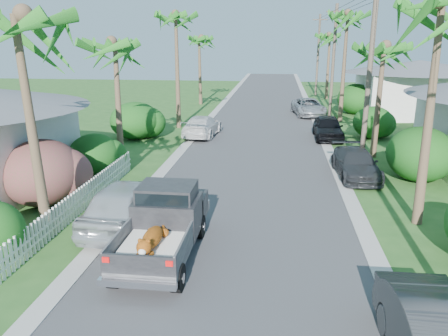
# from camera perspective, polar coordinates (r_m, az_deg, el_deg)

# --- Properties ---
(ground) EXTENTS (120.00, 120.00, 0.00)m
(ground) POSITION_cam_1_polar(r_m,az_deg,el_deg) (11.29, -0.45, -17.46)
(ground) COLOR #27531F
(ground) RESTS_ON ground
(road) EXTENTS (8.00, 100.00, 0.02)m
(road) POSITION_cam_1_polar(r_m,az_deg,el_deg) (34.88, 4.91, 6.02)
(road) COLOR #38383A
(road) RESTS_ON ground
(curb_left) EXTENTS (0.60, 100.00, 0.06)m
(curb_left) POSITION_cam_1_polar(r_m,az_deg,el_deg) (35.29, -2.12, 6.23)
(curb_left) COLOR #A5A39E
(curb_left) RESTS_ON ground
(curb_right) EXTENTS (0.60, 100.00, 0.06)m
(curb_right) POSITION_cam_1_polar(r_m,az_deg,el_deg) (34.99, 12.00, 5.79)
(curb_right) COLOR #A5A39E
(curb_right) RESTS_ON ground
(pickup_truck) EXTENTS (1.98, 5.12, 2.06)m
(pickup_truck) POSITION_cam_1_polar(r_m,az_deg,el_deg) (13.51, -7.60, -6.74)
(pickup_truck) COLOR black
(pickup_truck) RESTS_ON ground
(parked_car_rm) EXTENTS (2.05, 4.53, 1.29)m
(parked_car_rm) POSITION_cam_1_polar(r_m,az_deg,el_deg) (21.56, 16.83, 0.54)
(parked_car_rm) COLOR #292B2E
(parked_car_rm) RESTS_ON ground
(parked_car_rf) EXTENTS (1.78, 4.39, 1.49)m
(parked_car_rf) POSITION_cam_1_polar(r_m,az_deg,el_deg) (29.42, 13.42, 5.14)
(parked_car_rf) COLOR black
(parked_car_rf) RESTS_ON ground
(parked_car_rd) EXTENTS (3.04, 5.39, 1.42)m
(parked_car_rd) POSITION_cam_1_polar(r_m,az_deg,el_deg) (38.36, 11.00, 7.80)
(parked_car_rd) COLOR #A9ABB0
(parked_car_rd) RESTS_ON ground
(parked_car_ln) EXTENTS (2.26, 5.07, 1.69)m
(parked_car_ln) POSITION_cam_1_polar(r_m,az_deg,el_deg) (15.55, -12.41, -4.46)
(parked_car_ln) COLOR silver
(parked_car_ln) RESTS_ON ground
(parked_car_lf) EXTENTS (2.29, 4.89, 1.38)m
(parked_car_lf) POSITION_cam_1_polar(r_m,az_deg,el_deg) (29.48, -2.85, 5.48)
(parked_car_lf) COLOR silver
(parked_car_lf) RESTS_ON ground
(palm_l_a) EXTENTS (4.40, 4.40, 8.20)m
(palm_l_a) POSITION_cam_1_polar(r_m,az_deg,el_deg) (14.37, -25.37, 17.50)
(palm_l_a) COLOR brown
(palm_l_a) RESTS_ON ground
(palm_l_b) EXTENTS (4.40, 4.40, 7.40)m
(palm_l_b) POSITION_cam_1_polar(r_m,az_deg,el_deg) (22.75, -14.18, 15.61)
(palm_l_b) COLOR brown
(palm_l_b) RESTS_ON ground
(palm_l_c) EXTENTS (4.40, 4.40, 9.20)m
(palm_l_c) POSITION_cam_1_polar(r_m,az_deg,el_deg) (32.15, -6.34, 19.26)
(palm_l_c) COLOR brown
(palm_l_c) RESTS_ON ground
(palm_l_d) EXTENTS (4.40, 4.40, 7.70)m
(palm_l_d) POSITION_cam_1_polar(r_m,az_deg,el_deg) (43.97, -3.24, 16.64)
(palm_l_d) COLOR brown
(palm_l_d) RESTS_ON ground
(palm_r_a) EXTENTS (4.40, 4.40, 8.70)m
(palm_r_a) POSITION_cam_1_polar(r_m,az_deg,el_deg) (16.14, 26.85, 18.80)
(palm_r_a) COLOR brown
(palm_r_a) RESTS_ON ground
(palm_r_b) EXTENTS (4.40, 4.40, 7.20)m
(palm_r_b) POSITION_cam_1_polar(r_m,az_deg,el_deg) (24.87, 20.18, 14.70)
(palm_r_b) COLOR brown
(palm_r_b) RESTS_ON ground
(palm_r_c) EXTENTS (4.40, 4.40, 9.40)m
(palm_r_c) POSITION_cam_1_polar(r_m,az_deg,el_deg) (35.68, 15.89, 18.79)
(palm_r_c) COLOR brown
(palm_r_c) RESTS_ON ground
(palm_r_d) EXTENTS (4.40, 4.40, 8.00)m
(palm_r_d) POSITION_cam_1_polar(r_m,az_deg,el_deg) (49.57, 13.70, 16.54)
(palm_r_d) COLOR brown
(palm_r_d) RESTS_ON ground
(shrub_l_b) EXTENTS (3.00, 3.30, 2.60)m
(shrub_l_b) POSITION_cam_1_polar(r_m,az_deg,el_deg) (18.44, -22.62, -0.56)
(shrub_l_b) COLOR #B1194C
(shrub_l_b) RESTS_ON ground
(shrub_l_c) EXTENTS (2.40, 2.64, 2.00)m
(shrub_l_c) POSITION_cam_1_polar(r_m,az_deg,el_deg) (21.78, -16.57, 1.69)
(shrub_l_c) COLOR #164714
(shrub_l_c) RESTS_ON ground
(shrub_l_d) EXTENTS (3.20, 3.52, 2.40)m
(shrub_l_d) POSITION_cam_1_polar(r_m,az_deg,el_deg) (29.25, -11.55, 6.10)
(shrub_l_d) COLOR #164714
(shrub_l_d) RESTS_ON ground
(shrub_r_b) EXTENTS (3.00, 3.30, 2.50)m
(shrub_r_b) POSITION_cam_1_polar(r_m,az_deg,el_deg) (21.91, 24.26, 1.67)
(shrub_r_b) COLOR #164714
(shrub_r_b) RESTS_ON ground
(shrub_r_c) EXTENTS (2.60, 2.86, 2.10)m
(shrub_r_c) POSITION_cam_1_polar(r_m,az_deg,el_deg) (30.41, 18.90, 5.64)
(shrub_r_c) COLOR #164714
(shrub_r_c) RESTS_ON ground
(shrub_r_d) EXTENTS (3.20, 3.52, 2.60)m
(shrub_r_d) POSITION_cam_1_polar(r_m,az_deg,el_deg) (40.18, 16.86, 8.63)
(shrub_r_d) COLOR #164714
(shrub_r_d) RESTS_ON ground
(picket_fence) EXTENTS (0.10, 11.00, 1.00)m
(picket_fence) POSITION_cam_1_polar(r_m,az_deg,el_deg) (17.45, -17.96, -3.78)
(picket_fence) COLOR white
(picket_fence) RESTS_ON ground
(house_right_far) EXTENTS (9.00, 8.00, 4.60)m
(house_right_far) POSITION_cam_1_polar(r_m,az_deg,el_deg) (41.22, 23.90, 9.27)
(house_right_far) COLOR silver
(house_right_far) RESTS_ON ground
(utility_pole_b) EXTENTS (1.60, 0.26, 9.00)m
(utility_pole_b) POSITION_cam_1_polar(r_m,az_deg,el_deg) (22.77, 18.44, 11.37)
(utility_pole_b) COLOR brown
(utility_pole_b) RESTS_ON ground
(utility_pole_c) EXTENTS (1.60, 0.26, 9.00)m
(utility_pole_c) POSITION_cam_1_polar(r_m,az_deg,el_deg) (37.58, 14.08, 13.41)
(utility_pole_c) COLOR brown
(utility_pole_c) RESTS_ON ground
(utility_pole_d) EXTENTS (1.60, 0.26, 9.00)m
(utility_pole_d) POSITION_cam_1_polar(r_m,az_deg,el_deg) (52.49, 12.17, 14.27)
(utility_pole_d) COLOR brown
(utility_pole_d) RESTS_ON ground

